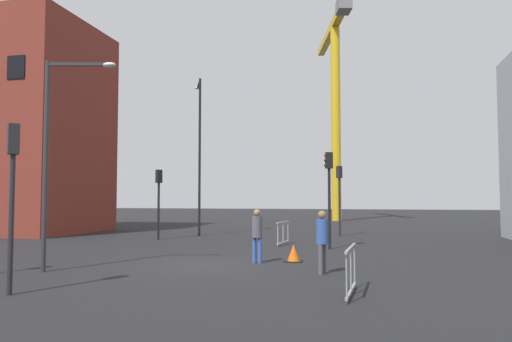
# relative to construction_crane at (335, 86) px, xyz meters

# --- Properties ---
(ground) EXTENTS (160.00, 160.00, 0.00)m
(ground) POSITION_rel_construction_crane_xyz_m (-2.36, -32.02, -13.09)
(ground) COLOR black
(brick_building) EXTENTS (8.59, 8.18, 13.17)m
(brick_building) POSITION_rel_construction_crane_xyz_m (-18.44, -20.59, -6.51)
(brick_building) COLOR maroon
(brick_building) RESTS_ON ground
(construction_crane) EXTENTS (4.34, 14.72, 19.72)m
(construction_crane) POSITION_rel_construction_crane_xyz_m (0.00, 0.00, 0.00)
(construction_crane) COLOR gold
(construction_crane) RESTS_ON ground
(streetlamp_tall) EXTENTS (1.08, 1.99, 9.21)m
(streetlamp_tall) POSITION_rel_construction_crane_xyz_m (-6.77, -20.36, -7.73)
(streetlamp_tall) COLOR black
(streetlamp_tall) RESTS_ON ground
(streetlamp_short) EXTENTS (2.09, 0.61, 6.35)m
(streetlamp_short) POSITION_rel_construction_crane_xyz_m (-6.35, -34.52, -9.24)
(streetlamp_short) COLOR #2D2D30
(streetlamp_short) RESTS_ON ground
(traffic_light_verge) EXTENTS (0.37, 0.37, 3.89)m
(traffic_light_verge) POSITION_rel_construction_crane_xyz_m (-5.16, -37.79, -10.47)
(traffic_light_verge) COLOR #232326
(traffic_light_verge) RESTS_ON ground
(traffic_light_near) EXTENTS (0.36, 0.37, 4.03)m
(traffic_light_near) POSITION_rel_construction_crane_xyz_m (1.28, -19.00, -10.39)
(traffic_light_near) COLOR #232326
(traffic_light_near) RESTS_ON ground
(traffic_light_median) EXTENTS (0.39, 0.33, 4.16)m
(traffic_light_median) POSITION_rel_construction_crane_xyz_m (1.20, -26.25, -10.31)
(traffic_light_median) COLOR black
(traffic_light_median) RESTS_ON ground
(traffic_light_island) EXTENTS (0.35, 0.39, 3.68)m
(traffic_light_island) POSITION_rel_construction_crane_xyz_m (-7.93, -23.45, -10.60)
(traffic_light_island) COLOR black
(traffic_light_island) RESTS_ON ground
(pedestrian_walking) EXTENTS (0.34, 0.34, 1.82)m
(pedestrian_walking) POSITION_rel_construction_crane_xyz_m (1.49, -33.25, -12.02)
(pedestrian_walking) COLOR #4C4C51
(pedestrian_walking) RESTS_ON ground
(pedestrian_waiting) EXTENTS (0.34, 0.34, 1.80)m
(pedestrian_waiting) POSITION_rel_construction_crane_xyz_m (-0.85, -31.35, -12.04)
(pedestrian_waiting) COLOR #33519E
(pedestrian_waiting) RESTS_ON ground
(safety_barrier_rear) EXTENTS (0.20, 2.04, 1.08)m
(safety_barrier_rear) POSITION_rel_construction_crane_xyz_m (2.38, -36.12, -12.53)
(safety_barrier_rear) COLOR gray
(safety_barrier_rear) RESTS_ON ground
(safety_barrier_left_run) EXTENTS (0.27, 1.95, 1.08)m
(safety_barrier_left_run) POSITION_rel_construction_crane_xyz_m (-1.07, -24.75, -12.53)
(safety_barrier_left_run) COLOR #B2B5BA
(safety_barrier_left_run) RESTS_ON ground
(traffic_cone_on_verge) EXTENTS (0.59, 0.59, 0.60)m
(traffic_cone_on_verge) POSITION_rel_construction_crane_xyz_m (0.29, -30.71, -12.81)
(traffic_cone_on_verge) COLOR black
(traffic_cone_on_verge) RESTS_ON ground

